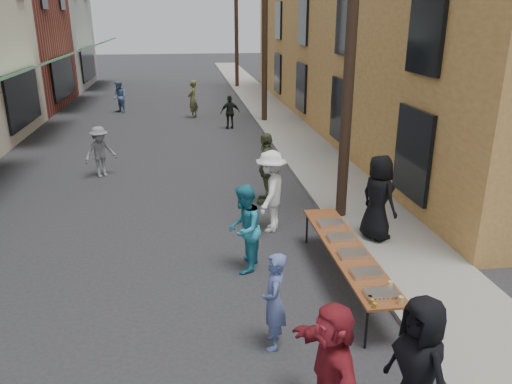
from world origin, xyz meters
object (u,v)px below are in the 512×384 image
object	(u,v)px
serving_table	(347,251)
guest_front_a	(418,368)
catering_tray_sausage	(381,294)
utility_pole_near	(352,29)
utility_pole_mid	(265,22)
server	(378,198)
guest_front_c	(244,229)
utility_pole_far	(236,20)

from	to	relation	value
serving_table	guest_front_a	world-z (taller)	guest_front_a
catering_tray_sausage	guest_front_a	bearing A→B (deg)	-98.91
utility_pole_near	utility_pole_mid	size ratio (longest dim) A/B	1.00
catering_tray_sausage	server	world-z (taller)	server
utility_pole_near	guest_front_a	bearing A→B (deg)	-100.06
utility_pole_near	catering_tray_sausage	world-z (taller)	utility_pole_near
guest_front_c	catering_tray_sausage	bearing A→B (deg)	53.61
server	utility_pole_far	bearing A→B (deg)	-21.88
utility_pole_near	utility_pole_far	xyz separation A→B (m)	(0.00, 24.00, 0.00)
utility_pole_mid	guest_front_c	xyz separation A→B (m)	(-2.70, -14.30, -3.62)
utility_pole_near	guest_front_a	world-z (taller)	utility_pole_near
guest_front_a	guest_front_c	distance (m)	4.62
utility_pole_near	utility_pole_far	world-z (taller)	same
utility_pole_mid	catering_tray_sausage	bearing A→B (deg)	-93.04
serving_table	guest_front_a	xyz separation A→B (m)	(-0.29, -3.49, 0.21)
utility_pole_mid	guest_front_a	xyz separation A→B (m)	(-1.18, -18.67, -3.58)
utility_pole_near	serving_table	bearing A→B (deg)	-105.71
serving_table	server	xyz separation A→B (m)	(1.25, 1.74, 0.34)
catering_tray_sausage	utility_pole_far	bearing A→B (deg)	88.22
utility_pole_mid	server	bearing A→B (deg)	-88.50
guest_front_c	server	xyz separation A→B (m)	(3.05, 0.87, 0.17)
catering_tray_sausage	server	distance (m)	3.62
server	utility_pole_near	bearing A→B (deg)	-8.91
guest_front_a	server	size ratio (longest dim) A/B	0.97
server	utility_pole_mid	bearing A→B (deg)	-21.17
guest_front_a	utility_pole_far	bearing A→B (deg)	163.94
utility_pole_mid	guest_front_a	size ratio (longest dim) A/B	4.89
utility_pole_far	catering_tray_sausage	distance (m)	29.08
guest_front_c	server	world-z (taller)	server
utility_pole_near	guest_front_a	distance (m)	7.66
utility_pole_near	serving_table	world-z (taller)	utility_pole_near
utility_pole_mid	guest_front_a	distance (m)	19.05
utility_pole_near	guest_front_c	distance (m)	5.07
utility_pole_far	server	bearing A→B (deg)	-89.21
utility_pole_mid	utility_pole_far	distance (m)	12.00
utility_pole_mid	server	xyz separation A→B (m)	(0.35, -13.44, -3.45)
catering_tray_sausage	guest_front_c	size ratio (longest dim) A/B	0.28
guest_front_a	guest_front_c	size ratio (longest dim) A/B	1.04
utility_pole_near	server	bearing A→B (deg)	-76.24
utility_pole_mid	utility_pole_far	size ratio (longest dim) A/B	1.00
guest_front_c	server	size ratio (longest dim) A/B	0.93
utility_pole_far	serving_table	size ratio (longest dim) A/B	2.25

